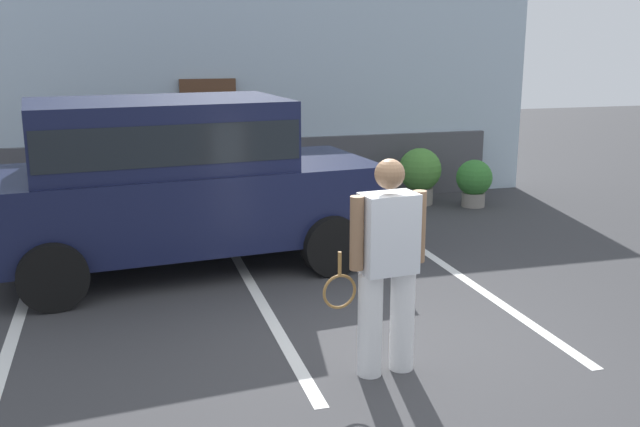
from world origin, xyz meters
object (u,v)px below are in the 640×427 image
parked_suv (173,176)px  potted_plant_secondary (474,181)px  potted_plant_by_porch (420,173)px  tennis_player_man (387,265)px

parked_suv → potted_plant_secondary: (5.04, 2.03, -0.71)m
potted_plant_by_porch → potted_plant_secondary: 0.90m
tennis_player_man → potted_plant_secondary: size_ratio=2.32×
potted_plant_by_porch → potted_plant_secondary: (0.79, -0.42, -0.09)m
parked_suv → potted_plant_by_porch: 4.94m
tennis_player_man → potted_plant_by_porch: bearing=-122.2°
tennis_player_man → potted_plant_secondary: (3.60, 5.39, -0.50)m
parked_suv → potted_plant_secondary: size_ratio=6.09×
parked_suv → potted_plant_by_porch: size_ratio=5.03×
potted_plant_by_porch → potted_plant_secondary: size_ratio=1.21×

